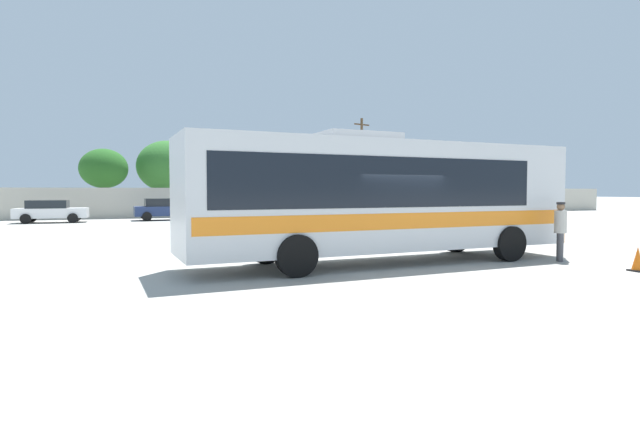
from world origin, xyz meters
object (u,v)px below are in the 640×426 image
Objects in this scene: vendor_umbrella_secondary_blue at (495,199)px; utility_pole_far at (234,172)px; attendant_by_bus_door at (560,228)px; traffic_cone_on_apron at (638,259)px; coach_bus_silver_orange at (380,195)px; parked_car_leftmost_white at (51,211)px; roadside_tree_midleft at (168,166)px; roadside_tree_left at (104,169)px; parked_car_second_dark_blue at (164,209)px; utility_pole_near at (362,164)px.

utility_pole_far reaches higher than vendor_umbrella_secondary_blue.
traffic_cone_on_apron is (0.44, -2.11, -0.69)m from attendant_by_bus_door.
utility_pole_far is (1.43, 31.19, 1.77)m from coach_bus_silver_orange.
vendor_umbrella_secondary_blue is at bearing 64.72° from attendant_by_bus_door.
traffic_cone_on_apron is at bearing -57.41° from parked_car_leftmost_white.
coach_bus_silver_orange is 1.78× the size of roadside_tree_midleft.
roadside_tree_left reaches higher than coach_bus_silver_orange.
vendor_umbrella_secondary_blue is 0.29× the size of utility_pole_far.
attendant_by_bus_door is 0.31× the size of roadside_tree_left.
attendant_by_bus_door is 0.40× the size of parked_car_leftmost_white.
utility_pole_far is at bearing 96.84° from traffic_cone_on_apron.
vendor_umbrella_secondary_blue is 0.48× the size of parked_car_leftmost_white.
attendant_by_bus_door is 0.85× the size of vendor_umbrella_secondary_blue.
traffic_cone_on_apron is (-2.79, -8.94, -1.43)m from vendor_umbrella_secondary_blue.
traffic_cone_on_apron is (5.60, -3.61, -1.66)m from coach_bus_silver_orange.
attendant_by_bus_door is 30.59m from parked_car_leftmost_white.
utility_pole_near reaches higher than parked_car_second_dark_blue.
attendant_by_bus_door is 27.73m from parked_car_second_dark_blue.
parked_car_leftmost_white is at bearing -164.43° from utility_pole_near.
roadside_tree_left is (-9.25, 32.82, 1.99)m from coach_bus_silver_orange.
coach_bus_silver_orange reaches higher than vendor_umbrella_secondary_blue.
parked_car_leftmost_white is at bearing -126.33° from roadside_tree_midleft.
utility_pole_far is at bearing 96.52° from attendant_by_bus_door.
coach_bus_silver_orange reaches higher than parked_car_second_dark_blue.
vendor_umbrella_secondary_blue is 0.49× the size of parked_car_second_dark_blue.
traffic_cone_on_apron is (10.45, -27.97, -0.50)m from parked_car_second_dark_blue.
vendor_umbrella_secondary_blue is 26.86m from utility_pole_far.
parked_car_leftmost_white is 0.48× the size of utility_pole_near.
utility_pole_far is at bearing -8.67° from roadside_tree_left.
attendant_by_bus_door reaches higher than traffic_cone_on_apron.
parked_car_leftmost_white is at bearing -106.83° from roadside_tree_left.
parked_car_second_dark_blue is 0.59× the size of utility_pole_far.
traffic_cone_on_apron is at bearing -103.13° from utility_pole_near.
utility_pole_far is (-3.73, 32.70, 2.74)m from attendant_by_bus_door.
roadside_tree_midleft is at bearing 85.35° from parked_car_second_dark_blue.
parked_car_leftmost_white is at bearing -175.95° from parked_car_second_dark_blue.
roadside_tree_midleft reaches higher than parked_car_leftmost_white.
coach_bus_silver_orange reaches higher than parked_car_leftmost_white.
parked_car_second_dark_blue is 20.05m from utility_pole_near.
roadside_tree_left reaches higher than parked_car_second_dark_blue.
attendant_by_bus_door is at bearing -16.25° from coach_bus_silver_orange.
roadside_tree_midleft reaches higher than attendant_by_bus_door.
roadside_tree_left is (2.71, 8.97, 3.17)m from parked_car_leftmost_white.
vendor_umbrella_secondary_blue is (8.39, 5.33, -0.23)m from coach_bus_silver_orange.
roadside_tree_midleft is at bearing 104.23° from attendant_by_bus_door.
traffic_cone_on_apron is at bearing -32.83° from coach_bus_silver_orange.
traffic_cone_on_apron is at bearing -67.83° from roadside_tree_left.
parked_car_leftmost_white is at bearing 124.02° from attendant_by_bus_door.
attendant_by_bus_door is at bearing 101.79° from traffic_cone_on_apron.
vendor_umbrella_secondary_blue is 23.20m from parked_car_second_dark_blue.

